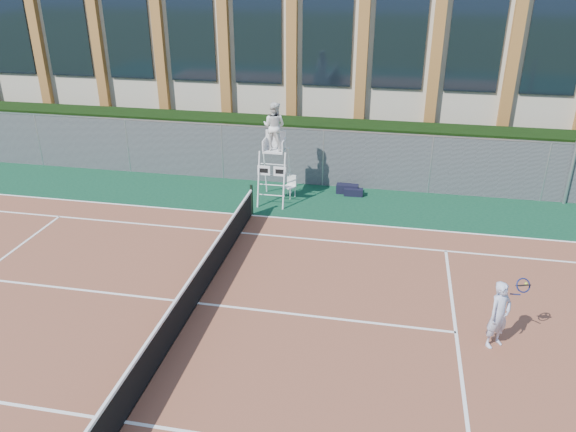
% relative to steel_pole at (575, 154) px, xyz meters
% --- Properties ---
extents(ground, '(120.00, 120.00, 0.00)m').
position_rel_steel_pole_xyz_m(ground, '(-10.79, -8.70, -1.88)').
color(ground, '#233814').
extents(apron, '(36.00, 20.00, 0.01)m').
position_rel_steel_pole_xyz_m(apron, '(-10.79, -7.70, -1.87)').
color(apron, '#0B3422').
rests_on(apron, ground).
extents(tennis_court, '(23.77, 10.97, 0.02)m').
position_rel_steel_pole_xyz_m(tennis_court, '(-10.79, -8.70, -1.86)').
color(tennis_court, brown).
rests_on(tennis_court, apron).
extents(tennis_net, '(0.10, 11.30, 1.10)m').
position_rel_steel_pole_xyz_m(tennis_net, '(-10.79, -8.70, -1.34)').
color(tennis_net, black).
rests_on(tennis_net, ground).
extents(fence, '(40.00, 0.06, 2.20)m').
position_rel_steel_pole_xyz_m(fence, '(-10.79, 0.10, -0.78)').
color(fence, '#595E60').
rests_on(fence, ground).
extents(hedge, '(40.00, 1.40, 2.20)m').
position_rel_steel_pole_xyz_m(hedge, '(-10.79, 1.30, -0.78)').
color(hedge, black).
rests_on(hedge, ground).
extents(building, '(45.00, 10.60, 8.22)m').
position_rel_steel_pole_xyz_m(building, '(-10.79, 9.25, 2.27)').
color(building, '#BCB39C').
rests_on(building, ground).
extents(steel_pole, '(0.12, 0.12, 3.76)m').
position_rel_steel_pole_xyz_m(steel_pole, '(0.00, 0.00, 0.00)').
color(steel_pole, '#9EA0A5').
rests_on(steel_pole, ground).
extents(umpire_chair, '(1.02, 1.57, 3.65)m').
position_rel_steel_pole_xyz_m(umpire_chair, '(-10.30, -1.65, 0.78)').
color(umpire_chair, white).
rests_on(umpire_chair, ground).
extents(plastic_chair, '(0.52, 0.52, 0.84)m').
position_rel_steel_pole_xyz_m(plastic_chair, '(-9.80, -1.26, -1.38)').
color(plastic_chair, silver).
rests_on(plastic_chair, apron).
extents(sports_bag_near, '(0.82, 0.33, 0.35)m').
position_rel_steel_pole_xyz_m(sports_bag_near, '(-7.76, -0.54, -1.70)').
color(sports_bag_near, black).
rests_on(sports_bag_near, apron).
extents(sports_bag_far, '(0.70, 0.32, 0.28)m').
position_rel_steel_pole_xyz_m(sports_bag_far, '(-7.51, -0.72, -1.73)').
color(sports_bag_far, black).
rests_on(sports_bag_far, apron).
extents(tennis_player, '(0.98, 0.77, 1.65)m').
position_rel_steel_pole_xyz_m(tennis_player, '(-3.58, -9.00, -1.03)').
color(tennis_player, silver).
rests_on(tennis_player, tennis_court).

